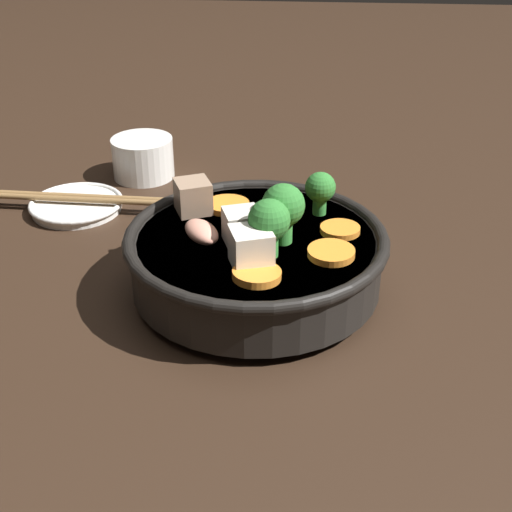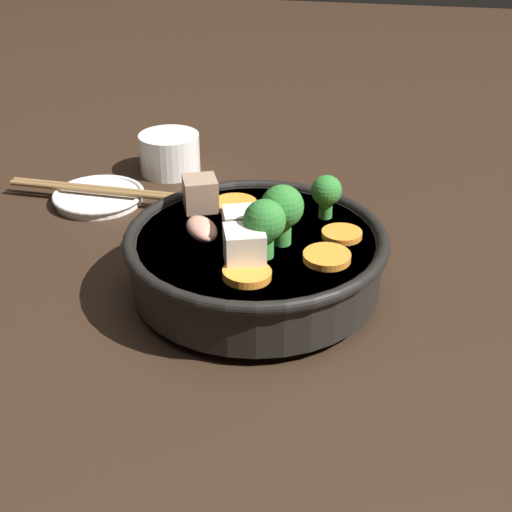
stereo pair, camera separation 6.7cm
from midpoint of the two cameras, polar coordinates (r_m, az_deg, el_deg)
The scene contains 5 objects.
ground_plane at distance 0.69m, azimuth -2.78°, elevation -2.94°, with size 3.00×3.00×0.00m, color black.
stirfry_bowl at distance 0.67m, azimuth -2.85°, elevation 0.14°, with size 0.25×0.25×0.12m.
side_saucer at distance 0.88m, azimuth -16.32°, elevation 3.88°, with size 0.11×0.11×0.01m.
tea_cup at distance 0.95m, azimuth -11.08°, elevation 7.71°, with size 0.08×0.08×0.05m.
chopsticks_pair at distance 0.88m, azimuth -16.41°, elevation 4.44°, with size 0.02×0.23×0.01m.
Camera 1 is at (-0.58, -0.05, 0.38)m, focal length 50.00 mm.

